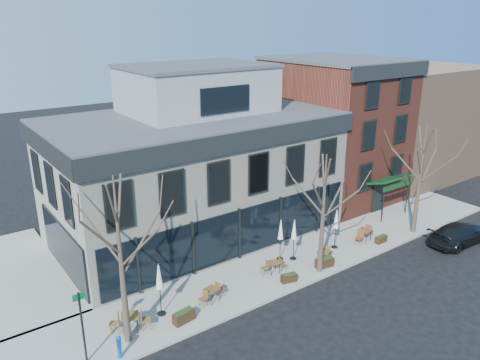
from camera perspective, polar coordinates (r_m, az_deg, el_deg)
ground at (r=28.94m, az=-0.20°, el=-9.87°), size 120.00×120.00×0.00m
sidewalk_front at (r=29.30m, az=7.55°, el=-9.50°), size 33.50×4.70×0.15m
sidewalk_side at (r=30.20m, az=-25.37°, el=-10.42°), size 4.50×12.00×0.15m
corner_building at (r=31.05m, az=-5.57°, el=1.58°), size 18.39×10.39×11.10m
red_brick_building at (r=38.66m, az=11.25°, el=6.20°), size 8.20×11.78×11.18m
bg_building at (r=47.06m, az=18.72°, el=7.03°), size 12.00×12.00×10.00m
tree_corner at (r=20.89m, az=-14.29°, el=-9.44°), size 3.93×3.98×7.92m
tree_mid at (r=26.43m, az=10.11°, el=-3.98°), size 3.50×3.55×7.04m
tree_right at (r=33.10m, az=21.10°, el=0.19°), size 3.72×3.77×7.48m
sign_pole at (r=21.26m, az=-18.69°, el=-16.24°), size 0.50×0.10×3.40m
parked_sedan at (r=33.93m, az=25.19°, el=-5.95°), size 4.94×2.23×1.40m
call_box at (r=21.83m, az=-14.53°, el=-19.00°), size 0.23×0.23×1.15m
cafe_set_0 at (r=23.32m, az=-13.24°, el=-16.38°), size 1.97×1.23×1.02m
cafe_set_1 at (r=24.85m, az=-3.46°, el=-13.63°), size 1.70×0.79×0.87m
cafe_set_3 at (r=27.35m, az=4.10°, el=-10.40°), size 1.60×0.75×0.82m
cafe_set_4 at (r=28.77m, az=10.16°, el=-9.01°), size 1.74×0.92×0.89m
cafe_set_5 at (r=31.84m, az=14.92°, el=-6.39°), size 1.96×0.91×1.00m
umbrella_0 at (r=23.34m, az=-9.82°, el=-11.80°), size 0.45×0.45×2.82m
umbrella_2 at (r=28.15m, az=4.98°, el=-6.30°), size 0.41×0.41×2.59m
umbrella_3 at (r=28.25m, az=6.61°, el=-6.26°), size 0.42×0.42×2.60m
umbrella_4 at (r=30.04m, az=11.65°, el=-4.92°), size 0.42×0.42×2.62m
planter_0 at (r=23.58m, az=-6.88°, el=-16.17°), size 1.14×0.57×0.61m
planter_1 at (r=26.64m, az=5.98°, el=-11.76°), size 0.96×0.57×0.51m
planter_2 at (r=28.33m, az=10.27°, el=-9.85°), size 1.15×0.61×0.61m
planter_3 at (r=32.10m, az=16.82°, el=-6.90°), size 0.88×0.36×0.49m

